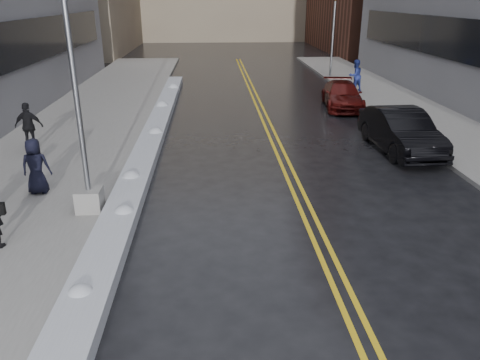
{
  "coord_description": "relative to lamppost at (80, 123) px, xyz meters",
  "views": [
    {
      "loc": [
        -0.01,
        -9.52,
        5.46
      ],
      "look_at": [
        0.63,
        1.03,
        1.3
      ],
      "focal_mm": 35.0,
      "sensor_mm": 36.0,
      "label": 1
    }
  ],
  "objects": [
    {
      "name": "ground",
      "position": [
        3.3,
        -2.0,
        -2.53
      ],
      "size": [
        160.0,
        160.0,
        0.0
      ],
      "primitive_type": "plane",
      "color": "black",
      "rests_on": "ground"
    },
    {
      "name": "sidewalk_west",
      "position": [
        -2.45,
        8.0,
        -2.46
      ],
      "size": [
        5.5,
        50.0,
        0.15
      ],
      "primitive_type": "cube",
      "color": "gray",
      "rests_on": "ground"
    },
    {
      "name": "sidewalk_east",
      "position": [
        13.3,
        8.0,
        -2.46
      ],
      "size": [
        4.0,
        50.0,
        0.15
      ],
      "primitive_type": "cube",
      "color": "gray",
      "rests_on": "ground"
    },
    {
      "name": "lane_line_left",
      "position": [
        5.65,
        8.0,
        -2.53
      ],
      "size": [
        0.12,
        50.0,
        0.01
      ],
      "primitive_type": "cube",
      "color": "gold",
      "rests_on": "ground"
    },
    {
      "name": "lane_line_right",
      "position": [
        5.95,
        8.0,
        -2.53
      ],
      "size": [
        0.12,
        50.0,
        0.01
      ],
      "primitive_type": "cube",
      "color": "gold",
      "rests_on": "ground"
    },
    {
      "name": "snow_ridge",
      "position": [
        0.85,
        6.0,
        -2.36
      ],
      "size": [
        0.9,
        30.0,
        0.34
      ],
      "primitive_type": "cube",
      "color": "silver",
      "rests_on": "ground"
    },
    {
      "name": "lamppost",
      "position": [
        0.0,
        0.0,
        0.0
      ],
      "size": [
        0.65,
        0.65,
        7.62
      ],
      "color": "gray",
      "rests_on": "sidewalk_west"
    },
    {
      "name": "fire_hydrant",
      "position": [
        12.3,
        8.0,
        -1.98
      ],
      "size": [
        0.26,
        0.26,
        0.73
      ],
      "color": "maroon",
      "rests_on": "sidewalk_east"
    },
    {
      "name": "traffic_signal",
      "position": [
        11.8,
        22.0,
        0.87
      ],
      "size": [
        0.16,
        0.2,
        6.0
      ],
      "color": "gray",
      "rests_on": "sidewalk_east"
    },
    {
      "name": "pedestrian_c",
      "position": [
        -1.76,
        1.3,
        -1.57
      ],
      "size": [
        0.81,
        0.53,
        1.63
      ],
      "primitive_type": "imported",
      "rotation": [
        0.0,
        0.0,
        3.16
      ],
      "color": "black",
      "rests_on": "sidewalk_west"
    },
    {
      "name": "pedestrian_d",
      "position": [
        -3.45,
        5.61,
        -1.51
      ],
      "size": [
        1.03,
        0.45,
        1.74
      ],
      "primitive_type": "imported",
      "rotation": [
        0.0,
        0.0,
        3.12
      ],
      "color": "black",
      "rests_on": "sidewalk_west"
    },
    {
      "name": "pedestrian_east",
      "position": [
        11.81,
        16.07,
        -1.46
      ],
      "size": [
        1.11,
        1.02,
        1.85
      ],
      "primitive_type": "imported",
      "rotation": [
        0.0,
        0.0,
        3.57
      ],
      "color": "navy",
      "rests_on": "sidewalk_east"
    },
    {
      "name": "car_black",
      "position": [
        10.28,
        4.93,
        -1.74
      ],
      "size": [
        1.86,
        4.86,
        1.58
      ],
      "primitive_type": "imported",
      "rotation": [
        0.0,
        0.0,
        0.04
      ],
      "color": "black",
      "rests_on": "ground"
    },
    {
      "name": "car_maroon",
      "position": [
        10.08,
        12.4,
        -1.88
      ],
      "size": [
        2.38,
        4.71,
        1.31
      ],
      "primitive_type": "imported",
      "rotation": [
        0.0,
        0.0,
        -0.12
      ],
      "color": "#460D0B",
      "rests_on": "ground"
    }
  ]
}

